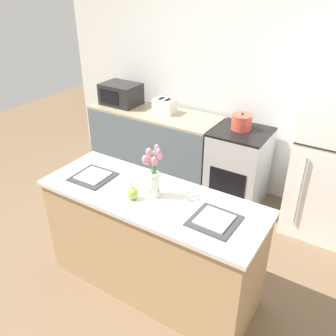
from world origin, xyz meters
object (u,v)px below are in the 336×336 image
object	(u,v)px
toaster	(165,106)
cooking_pot	(242,122)
microwave	(121,94)
refrigerator	(334,158)
flower_vase	(153,176)
plate_setting_left	(93,176)
stove_range	(238,167)
pear_figurine	(132,192)
plate_setting_right	(214,220)

from	to	relation	value
toaster	cooking_pot	size ratio (longest dim) A/B	1.24
microwave	refrigerator	bearing A→B (deg)	0.03
refrigerator	cooking_pot	bearing A→B (deg)	177.71
refrigerator	flower_vase	distance (m)	1.91
refrigerator	plate_setting_left	xyz separation A→B (m)	(-1.60, -1.63, 0.10)
plate_setting_left	microwave	xyz separation A→B (m)	(-1.02, 1.63, 0.10)
stove_range	toaster	xyz separation A→B (m)	(-1.02, 0.04, 0.54)
flower_vase	plate_setting_left	size ratio (longest dim) A/B	1.34
stove_range	refrigerator	world-z (taller)	refrigerator
stove_range	refrigerator	xyz separation A→B (m)	(0.95, 0.00, 0.39)
pear_figurine	cooking_pot	distance (m)	1.76
refrigerator	cooking_pot	world-z (taller)	refrigerator
flower_vase	plate_setting_right	bearing A→B (deg)	-4.38
refrigerator	microwave	size ratio (longest dim) A/B	3.52
toaster	cooking_pot	xyz separation A→B (m)	(0.99, 0.00, -0.00)
pear_figurine	toaster	bearing A→B (deg)	115.59
flower_vase	plate_setting_left	xyz separation A→B (m)	(-0.58, -0.04, -0.16)
pear_figurine	plate_setting_right	distance (m)	0.65
stove_range	plate_setting_right	world-z (taller)	plate_setting_right
plate_setting_left	toaster	bearing A→B (deg)	102.43
plate_setting_left	plate_setting_right	bearing A→B (deg)	0.00
plate_setting_left	cooking_pot	size ratio (longest dim) A/B	1.41
toaster	cooking_pot	distance (m)	0.99
pear_figurine	microwave	world-z (taller)	microwave
refrigerator	cooking_pot	xyz separation A→B (m)	(-0.98, 0.04, 0.15)
flower_vase	plate_setting_left	distance (m)	0.60
cooking_pot	microwave	distance (m)	1.64
cooking_pot	microwave	xyz separation A→B (m)	(-1.64, -0.04, 0.05)
flower_vase	pear_figurine	xyz separation A→B (m)	(-0.11, -0.12, -0.11)
flower_vase	toaster	size ratio (longest dim) A/B	1.53
stove_range	toaster	world-z (taller)	toaster
toaster	microwave	bearing A→B (deg)	-176.82
pear_figurine	toaster	size ratio (longest dim) A/B	0.51
flower_vase	refrigerator	bearing A→B (deg)	57.23
toaster	plate_setting_right	bearing A→B (deg)	-48.50
stove_range	flower_vase	world-z (taller)	flower_vase
microwave	pear_figurine	bearing A→B (deg)	-49.06
stove_range	pear_figurine	distance (m)	1.80
plate_setting_right	cooking_pot	bearing A→B (deg)	106.11
plate_setting_right	microwave	distance (m)	2.68
plate_setting_left	plate_setting_right	distance (m)	1.11
refrigerator	plate_setting_right	bearing A→B (deg)	-106.86
stove_range	pear_figurine	world-z (taller)	pear_figurine
refrigerator	toaster	distance (m)	1.98
plate_setting_right	refrigerator	bearing A→B (deg)	73.14
plate_setting_left	plate_setting_right	xyz separation A→B (m)	(1.11, 0.00, 0.00)
microwave	stove_range	bearing A→B (deg)	0.02
plate_setting_left	cooking_pot	bearing A→B (deg)	69.52
plate_setting_left	toaster	size ratio (longest dim) A/B	1.14
toaster	microwave	xyz separation A→B (m)	(-0.65, -0.04, 0.05)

